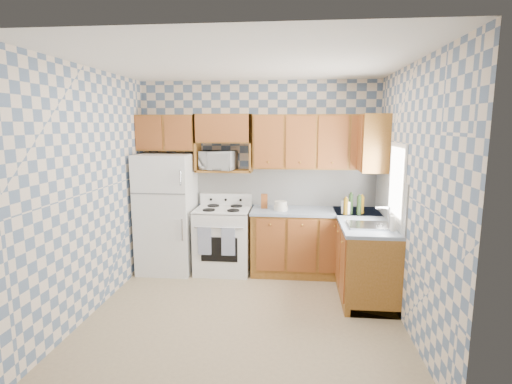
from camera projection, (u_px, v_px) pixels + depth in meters
floor at (245, 313)px, 4.47m from camera, size 3.40×3.40×0.00m
back_wall at (258, 176)px, 5.82m from camera, size 3.40×0.02×2.70m
right_wall at (409, 197)px, 4.08m from camera, size 0.02×3.20×2.70m
backsplash_back at (286, 186)px, 5.79m from camera, size 2.60×0.02×0.56m
backsplash_right at (389, 198)px, 4.89m from camera, size 0.02×1.60×0.56m
refrigerator at (167, 213)px, 5.68m from camera, size 0.75×0.70×1.68m
stove_body at (223, 240)px, 5.69m from camera, size 0.76×0.65×0.90m
cooktop at (223, 209)px, 5.62m from camera, size 0.76×0.65×0.02m
backguard at (226, 199)px, 5.87m from camera, size 0.76×0.08×0.17m
dish_towel_left at (204, 241)px, 5.36m from camera, size 0.18×0.02×0.38m
dish_towel_right at (228, 242)px, 5.33m from camera, size 0.18×0.02×0.38m
base_cabinets_back at (315, 243)px, 5.60m from camera, size 1.75×0.60×0.88m
base_cabinets_right at (362, 256)px, 5.05m from camera, size 0.60×1.60×0.88m
countertop_back at (316, 211)px, 5.51m from camera, size 1.77×0.63×0.04m
countertop_right at (364, 221)px, 4.97m from camera, size 0.63×1.60×0.04m
upper_cabinets_back at (317, 142)px, 5.49m from camera, size 1.75×0.33×0.74m
upper_cabinets_fridge at (167, 133)px, 5.68m from camera, size 0.82×0.33×0.50m
upper_cabinets_right at (372, 143)px, 5.24m from camera, size 0.33×0.70×0.74m
microwave_shelf at (224, 171)px, 5.69m from camera, size 0.80×0.33×0.03m
microwave at (218, 160)px, 5.65m from camera, size 0.53×0.40×0.27m
sink at (369, 226)px, 4.62m from camera, size 0.48×0.40×0.03m
window at (397, 181)px, 4.51m from camera, size 0.02×0.66×0.86m
bottle_0 at (351, 204)px, 5.24m from camera, size 0.06×0.06×0.27m
bottle_1 at (359, 205)px, 5.19m from camera, size 0.06×0.06×0.25m
bottle_2 at (362, 205)px, 5.27m from camera, size 0.06×0.06×0.23m
bottle_3 at (346, 207)px, 5.21m from camera, size 0.06×0.06×0.21m
knife_block at (264, 201)px, 5.62m from camera, size 0.10×0.10×0.20m
electric_kettle at (346, 207)px, 5.27m from camera, size 0.13×0.13×0.17m
food_containers at (281, 206)px, 5.48m from camera, size 0.19×0.19×0.13m
soap_bottle at (393, 223)px, 4.40m from camera, size 0.06×0.06×0.17m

